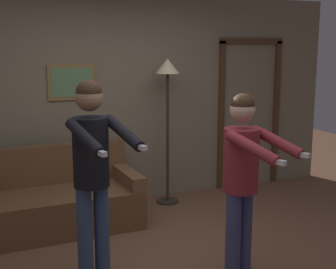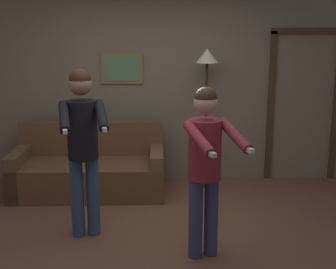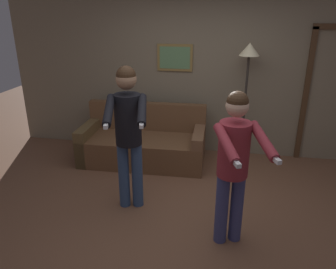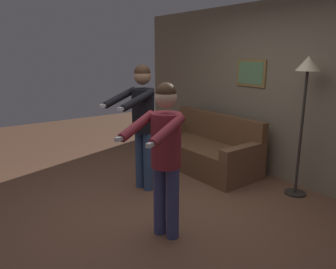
{
  "view_description": "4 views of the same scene",
  "coord_description": "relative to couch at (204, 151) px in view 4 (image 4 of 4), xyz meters",
  "views": [
    {
      "loc": [
        -1.52,
        -3.54,
        1.98
      ],
      "look_at": [
        -0.03,
        0.03,
        1.24
      ],
      "focal_mm": 50.0,
      "sensor_mm": 36.0,
      "label": 1
    },
    {
      "loc": [
        0.19,
        -4.29,
        2.12
      ],
      "look_at": [
        0.18,
        0.04,
        1.1
      ],
      "focal_mm": 50.0,
      "sensor_mm": 36.0,
      "label": 2
    },
    {
      "loc": [
        0.43,
        -3.15,
        2.28
      ],
      "look_at": [
        -0.17,
        0.06,
        1.02
      ],
      "focal_mm": 35.0,
      "sensor_mm": 36.0,
      "label": 3
    },
    {
      "loc": [
        3.05,
        -2.02,
        1.88
      ],
      "look_at": [
        0.08,
        0.08,
        0.95
      ],
      "focal_mm": 35.0,
      "sensor_mm": 36.0,
      "label": 4
    }
  ],
  "objects": [
    {
      "name": "ground_plane",
      "position": [
        0.82,
        -1.45,
        -0.28
      ],
      "size": [
        12.0,
        12.0,
        0.0
      ],
      "primitive_type": "plane",
      "color": "brown"
    },
    {
      "name": "back_wall_assembly",
      "position": [
        0.85,
        0.62,
        1.02
      ],
      "size": [
        6.4,
        0.1,
        2.6
      ],
      "color": "gray",
      "rests_on": "ground_plane"
    },
    {
      "name": "couch",
      "position": [
        0.0,
        0.0,
        0.0
      ],
      "size": [
        1.92,
        0.9,
        0.87
      ],
      "color": "brown",
      "rests_on": "ground_plane"
    },
    {
      "name": "torchiere_lamp",
      "position": [
        1.52,
        0.31,
        1.2
      ],
      "size": [
        0.3,
        0.3,
        1.82
      ],
      "color": "#332D28",
      "rests_on": "ground_plane"
    },
    {
      "name": "person_standing_left",
      "position": [
        0.18,
        -1.28,
        0.76
      ],
      "size": [
        0.54,
        0.74,
        1.71
      ],
      "color": "#334B74",
      "rests_on": "ground_plane"
    },
    {
      "name": "person_standing_right",
      "position": [
        1.35,
        -1.72,
        0.68
      ],
      "size": [
        0.58,
        0.71,
        1.6
      ],
      "color": "#3D4277",
      "rests_on": "ground_plane"
    }
  ]
}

